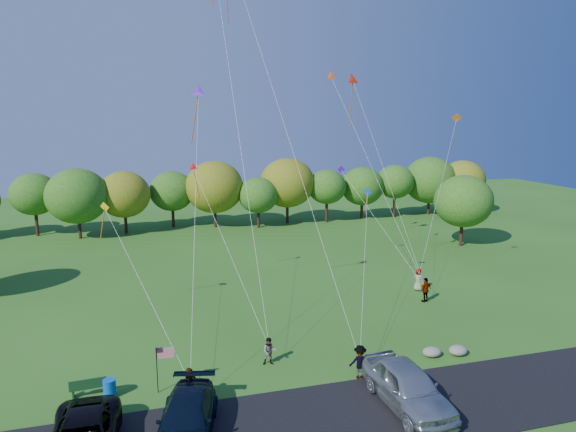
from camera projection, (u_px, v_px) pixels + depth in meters
name	position (u px, v px, depth m)	size (l,w,h in m)	color
ground	(307.00, 377.00, 26.76)	(140.00, 140.00, 0.00)	#2B5C1A
asphalt_lane	(334.00, 419.00, 22.98)	(44.00, 6.00, 0.06)	black
treeline	(212.00, 191.00, 59.77)	(77.69, 26.78, 8.38)	#3A2215
minivan_navy	(187.00, 420.00, 21.51)	(2.28, 5.61, 1.63)	black
minivan_silver	(407.00, 386.00, 23.82)	(2.35, 5.83, 1.99)	#A4A9AE
flyer_a	(190.00, 386.00, 24.24)	(0.64, 0.42, 1.75)	#4C4C59
flyer_b	(269.00, 351.00, 28.00)	(0.75, 0.58, 1.53)	#4C4C59
flyer_c	(360.00, 362.00, 26.53)	(1.16, 0.66, 1.79)	#4C4C59
flyer_d	(426.00, 290.00, 37.46)	(1.07, 0.45, 1.83)	#4C4C59
flyer_e	(418.00, 280.00, 39.86)	(0.87, 0.57, 1.79)	#4C4C59
park_bench	(88.00, 387.00, 24.82)	(1.72, 0.47, 0.95)	#15391A
trash_barrel	(110.00, 388.00, 24.77)	(0.61, 0.61, 0.92)	#0C50B7
flag_assembly	(162.00, 358.00, 25.01)	(0.88, 0.57, 2.37)	black
boulder_near	(432.00, 352.00, 29.02)	(1.09, 0.85, 0.54)	#9B9588
boulder_far	(458.00, 350.00, 29.20)	(1.08, 0.90, 0.56)	gray
kites_aloft	(258.00, 30.00, 35.78)	(25.70, 9.62, 19.21)	orange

